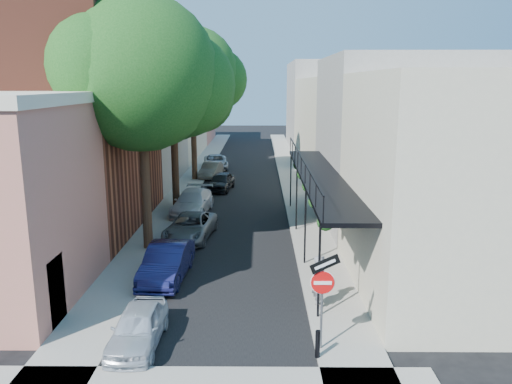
{
  "coord_description": "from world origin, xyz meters",
  "views": [
    {
      "loc": [
        1.38,
        -12.13,
        7.61
      ],
      "look_at": [
        1.22,
        9.85,
        2.8
      ],
      "focal_mm": 35.0,
      "sensor_mm": 36.0,
      "label": 1
    }
  ],
  "objects_px": {
    "bollard": "(318,344)",
    "sign_post": "(323,286)",
    "parked_car_a": "(138,327)",
    "parked_car_f": "(211,170)",
    "parked_car_d": "(192,202)",
    "parked_car_e": "(221,182)",
    "parked_car_g": "(216,162)",
    "oak_mid": "(180,93)",
    "pedestrian": "(319,282)",
    "oak_far": "(198,74)",
    "parked_car_b": "(167,262)",
    "oak_near": "(152,77)",
    "parked_car_c": "(190,227)"
  },
  "relations": [
    {
      "from": "oak_near",
      "to": "parked_car_f",
      "type": "relative_size",
      "value": 2.99
    },
    {
      "from": "bollard",
      "to": "sign_post",
      "type": "bearing_deg",
      "value": 71.44
    },
    {
      "from": "parked_car_d",
      "to": "parked_car_g",
      "type": "height_order",
      "value": "parked_car_d"
    },
    {
      "from": "oak_mid",
      "to": "oak_far",
      "type": "xyz_separation_m",
      "value": [
        0.06,
        9.04,
        1.2
      ]
    },
    {
      "from": "parked_car_g",
      "to": "parked_car_e",
      "type": "bearing_deg",
      "value": -90.29
    },
    {
      "from": "sign_post",
      "to": "parked_car_c",
      "type": "xyz_separation_m",
      "value": [
        -5.22,
        10.7,
        -1.42
      ]
    },
    {
      "from": "parked_car_b",
      "to": "parked_car_e",
      "type": "relative_size",
      "value": 1.13
    },
    {
      "from": "parked_car_e",
      "to": "parked_car_f",
      "type": "distance_m",
      "value": 5.09
    },
    {
      "from": "bollard",
      "to": "oak_mid",
      "type": "xyz_separation_m",
      "value": [
        -6.42,
        17.73,
        6.54
      ]
    },
    {
      "from": "oak_near",
      "to": "parked_car_b",
      "type": "distance_m",
      "value": 8.21
    },
    {
      "from": "parked_car_f",
      "to": "pedestrian",
      "type": "bearing_deg",
      "value": -69.01
    },
    {
      "from": "parked_car_a",
      "to": "parked_car_e",
      "type": "xyz_separation_m",
      "value": [
        0.8,
        21.91,
        0.06
      ]
    },
    {
      "from": "pedestrian",
      "to": "oak_mid",
      "type": "bearing_deg",
      "value": 15.71
    },
    {
      "from": "oak_mid",
      "to": "parked_car_d",
      "type": "distance_m",
      "value": 6.62
    },
    {
      "from": "oak_mid",
      "to": "parked_car_f",
      "type": "relative_size",
      "value": 2.67
    },
    {
      "from": "parked_car_d",
      "to": "parked_car_f",
      "type": "relative_size",
      "value": 1.25
    },
    {
      "from": "parked_car_b",
      "to": "parked_car_c",
      "type": "distance_m",
      "value": 5.25
    },
    {
      "from": "oak_near",
      "to": "parked_car_e",
      "type": "bearing_deg",
      "value": 81.39
    },
    {
      "from": "sign_post",
      "to": "oak_mid",
      "type": "xyz_separation_m",
      "value": [
        -6.58,
        17.26,
        5.02
      ]
    },
    {
      "from": "parked_car_a",
      "to": "parked_car_d",
      "type": "bearing_deg",
      "value": 91.91
    },
    {
      "from": "parked_car_b",
      "to": "parked_car_c",
      "type": "relative_size",
      "value": 0.95
    },
    {
      "from": "oak_near",
      "to": "parked_car_b",
      "type": "xyz_separation_m",
      "value": [
        1.09,
        -3.83,
        -7.18
      ]
    },
    {
      "from": "oak_mid",
      "to": "parked_car_d",
      "type": "xyz_separation_m",
      "value": [
        0.82,
        -1.64,
        -6.36
      ]
    },
    {
      "from": "bollard",
      "to": "parked_car_e",
      "type": "bearing_deg",
      "value": 100.95
    },
    {
      "from": "pedestrian",
      "to": "sign_post",
      "type": "bearing_deg",
      "value": 165.5
    },
    {
      "from": "sign_post",
      "to": "oak_mid",
      "type": "relative_size",
      "value": 0.29
    },
    {
      "from": "oak_near",
      "to": "parked_car_f",
      "type": "bearing_deg",
      "value": 87.55
    },
    {
      "from": "parked_car_e",
      "to": "pedestrian",
      "type": "relative_size",
      "value": 2.04
    },
    {
      "from": "oak_near",
      "to": "parked_car_g",
      "type": "distance_m",
      "value": 23.54
    },
    {
      "from": "parked_car_b",
      "to": "oak_mid",
      "type": "bearing_deg",
      "value": 98.57
    },
    {
      "from": "sign_post",
      "to": "bollard",
      "type": "xyz_separation_m",
      "value": [
        -0.16,
        -0.47,
        -1.52
      ]
    },
    {
      "from": "pedestrian",
      "to": "oak_far",
      "type": "bearing_deg",
      "value": 6.56
    },
    {
      "from": "oak_mid",
      "to": "parked_car_a",
      "type": "xyz_separation_m",
      "value": [
        1.22,
        -16.89,
        -6.48
      ]
    },
    {
      "from": "bollard",
      "to": "parked_car_d",
      "type": "xyz_separation_m",
      "value": [
        -5.6,
        16.09,
        0.17
      ]
    },
    {
      "from": "oak_mid",
      "to": "oak_far",
      "type": "height_order",
      "value": "oak_far"
    },
    {
      "from": "parked_car_a",
      "to": "parked_car_d",
      "type": "distance_m",
      "value": 15.26
    },
    {
      "from": "parked_car_a",
      "to": "parked_car_f",
      "type": "bearing_deg",
      "value": 91.25
    },
    {
      "from": "bollard",
      "to": "parked_car_e",
      "type": "relative_size",
      "value": 0.21
    },
    {
      "from": "parked_car_c",
      "to": "parked_car_f",
      "type": "distance_m",
      "value": 16.52
    },
    {
      "from": "sign_post",
      "to": "parked_car_f",
      "type": "bearing_deg",
      "value": 101.94
    },
    {
      "from": "bollard",
      "to": "parked_car_g",
      "type": "xyz_separation_m",
      "value": [
        -5.6,
        32.14,
        0.1
      ]
    },
    {
      "from": "oak_mid",
      "to": "pedestrian",
      "type": "xyz_separation_m",
      "value": [
        6.82,
        -14.53,
        -6.01
      ]
    },
    {
      "from": "parked_car_f",
      "to": "pedestrian",
      "type": "distance_m",
      "value": 25.22
    },
    {
      "from": "oak_mid",
      "to": "parked_car_b",
      "type": "distance_m",
      "value": 13.45
    },
    {
      "from": "oak_far",
      "to": "bollard",
      "type": "bearing_deg",
      "value": -76.65
    },
    {
      "from": "pedestrian",
      "to": "parked_car_e",
      "type": "bearing_deg",
      "value": 4.36
    },
    {
      "from": "parked_car_f",
      "to": "pedestrian",
      "type": "height_order",
      "value": "pedestrian"
    },
    {
      "from": "parked_car_f",
      "to": "parked_car_g",
      "type": "bearing_deg",
      "value": 97.22
    },
    {
      "from": "parked_car_g",
      "to": "pedestrian",
      "type": "height_order",
      "value": "pedestrian"
    },
    {
      "from": "pedestrian",
      "to": "parked_car_c",
      "type": "bearing_deg",
      "value": 24.94
    }
  ]
}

